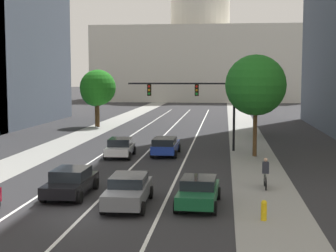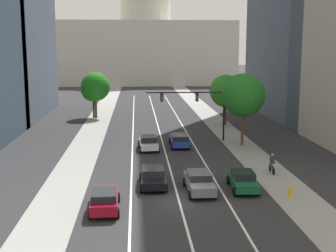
{
  "view_description": "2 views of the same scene",
  "coord_description": "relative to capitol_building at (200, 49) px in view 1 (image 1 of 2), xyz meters",
  "views": [
    {
      "loc": [
        6.27,
        -21.87,
        6.32
      ],
      "look_at": [
        1.71,
        18.89,
        2.18
      ],
      "focal_mm": 54.41,
      "sensor_mm": 36.0,
      "label": 1
    },
    {
      "loc": [
        -2.9,
        -30.59,
        10.67
      ],
      "look_at": [
        0.94,
        24.35,
        1.09
      ],
      "focal_mm": 48.92,
      "sensor_mm": 36.0,
      "label": 2
    }
  ],
  "objects": [
    {
      "name": "fire_hydrant",
      "position": [
        8.01,
        -105.32,
        -12.22
      ],
      "size": [
        0.26,
        0.35,
        0.91
      ],
      "color": "yellow",
      "rests_on": "ground"
    },
    {
      "name": "sidewalk_right",
      "position": [
        8.5,
        -70.38,
        -12.68
      ],
      "size": [
        3.51,
        130.0,
        0.01
      ],
      "primitive_type": "cube",
      "color": "gray",
      "rests_on": "ground"
    },
    {
      "name": "cyclist",
      "position": [
        8.57,
        -98.92,
        -11.83
      ],
      "size": [
        0.36,
        1.7,
        1.72
      ],
      "rotation": [
        0.0,
        0.0,
        1.57
      ],
      "color": "black",
      "rests_on": "ground"
    },
    {
      "name": "street_tree_near_right",
      "position": [
        9.35,
        -74.35,
        -8.01
      ],
      "size": [
        4.48,
        4.48,
        6.93
      ],
      "color": "#51381E",
      "rests_on": "ground"
    },
    {
      "name": "car_gray",
      "position": [
        1.69,
        -103.5,
        -11.91
      ],
      "size": [
        2.1,
        4.76,
        1.49
      ],
      "rotation": [
        0.0,
        0.0,
        1.6
      ],
      "color": "slate",
      "rests_on": "ground"
    },
    {
      "name": "ground_plane",
      "position": [
        0.0,
        -65.38,
        -12.69
      ],
      "size": [
        400.0,
        400.0,
        0.0
      ],
      "primitive_type": "plane",
      "color": "#2B2B2D"
    },
    {
      "name": "lane_stripe_left",
      "position": [
        -3.37,
        -80.38,
        -12.68
      ],
      "size": [
        0.16,
        90.0,
        0.01
      ],
      "primitive_type": "cube",
      "color": "white",
      "rests_on": "ground"
    },
    {
      "name": "sidewalk_left",
      "position": [
        -8.5,
        -70.38,
        -12.68
      ],
      "size": [
        3.51,
        130.0,
        0.01
      ],
      "primitive_type": "cube",
      "color": "gray",
      "rests_on": "ground"
    },
    {
      "name": "car_black",
      "position": [
        -1.69,
        -101.79,
        -11.93
      ],
      "size": [
        2.06,
        4.7,
        1.45
      ],
      "rotation": [
        0.0,
        0.0,
        1.57
      ],
      "color": "black",
      "rests_on": "ground"
    },
    {
      "name": "street_tree_mid_right",
      "position": [
        8.62,
        -87.58,
        -7.17
      ],
      "size": [
        4.7,
        4.7,
        7.88
      ],
      "color": "#51381E",
      "rests_on": "ground"
    },
    {
      "name": "lane_stripe_right",
      "position": [
        3.37,
        -80.38,
        -12.68
      ],
      "size": [
        0.16,
        90.0,
        0.01
      ],
      "primitive_type": "cube",
      "color": "white",
      "rests_on": "ground"
    },
    {
      "name": "car_green",
      "position": [
        5.06,
        -103.18,
        -11.96
      ],
      "size": [
        2.12,
        4.39,
        1.4
      ],
      "rotation": [
        0.0,
        0.0,
        1.53
      ],
      "color": "#14512D",
      "rests_on": "ground"
    },
    {
      "name": "car_white",
      "position": [
        -1.69,
        -89.15,
        -11.92
      ],
      "size": [
        2.16,
        4.16,
        1.46
      ],
      "rotation": [
        0.0,
        0.0,
        1.62
      ],
      "color": "silver",
      "rests_on": "ground"
    },
    {
      "name": "lane_stripe_center",
      "position": [
        0.0,
        -80.38,
        -12.68
      ],
      "size": [
        0.16,
        90.0,
        0.01
      ],
      "primitive_type": "cube",
      "color": "white",
      "rests_on": "ground"
    },
    {
      "name": "capitol_building",
      "position": [
        0.0,
        0.0,
        0.0
      ],
      "size": [
        50.11,
        23.9,
        38.85
      ],
      "color": "beige",
      "rests_on": "ground"
    },
    {
      "name": "street_tree_mid_left",
      "position": [
        -8.97,
        -67.15,
        -7.92
      ],
      "size": [
        4.33,
        4.33,
        6.95
      ],
      "color": "#51381E",
      "rests_on": "ground"
    },
    {
      "name": "car_blue",
      "position": [
        1.68,
        -87.97,
        -11.9
      ],
      "size": [
        2.03,
        4.78,
        1.47
      ],
      "rotation": [
        0.0,
        0.0,
        1.56
      ],
      "color": "#1E389E",
      "rests_on": "ground"
    },
    {
      "name": "street_tree_near_left",
      "position": [
        -9.35,
        -66.64,
        -8.35
      ],
      "size": [
        3.73,
        3.73,
        6.22
      ],
      "color": "#51381E",
      "rests_on": "ground"
    },
    {
      "name": "traffic_signal_mast",
      "position": [
        4.09,
        -84.96,
        -8.25
      ],
      "size": [
        8.96,
        0.39,
        6.16
      ],
      "color": "black",
      "rests_on": "ground"
    }
  ]
}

